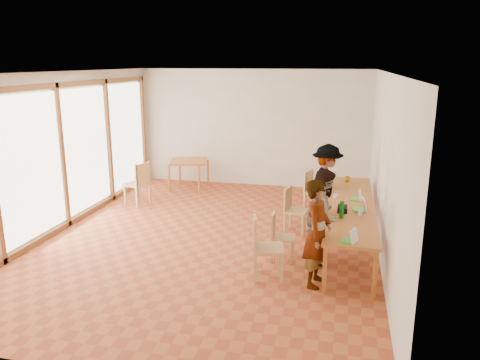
{
  "coord_description": "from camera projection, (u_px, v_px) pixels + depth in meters",
  "views": [
    {
      "loc": [
        2.33,
        -7.83,
        3.18
      ],
      "look_at": [
        0.53,
        0.16,
        1.1
      ],
      "focal_mm": 35.0,
      "sensor_mm": 36.0,
      "label": 1
    }
  ],
  "objects": [
    {
      "name": "green_bottle",
      "position": [
        342.0,
        210.0,
        7.43
      ],
      "size": [
        0.07,
        0.07,
        0.28
      ],
      "primitive_type": "cylinder",
      "color": "#106F17",
      "rests_on": "communal_table"
    },
    {
      "name": "clear_glass",
      "position": [
        361.0,
        213.0,
        7.57
      ],
      "size": [
        0.07,
        0.07,
        0.09
      ],
      "primitive_type": "cylinder",
      "color": "silver",
      "rests_on": "communal_table"
    },
    {
      "name": "ceiling",
      "position": [
        208.0,
        71.0,
        7.94
      ],
      "size": [
        6.0,
        8.0,
        0.04
      ],
      "primitive_type": "cube",
      "color": "white",
      "rests_on": "wall_back"
    },
    {
      "name": "laptop_far",
      "position": [
        358.0,
        197.0,
        8.44
      ],
      "size": [
        0.22,
        0.25,
        0.19
      ],
      "rotation": [
        0.0,
        0.0,
        -0.14
      ],
      "color": "green",
      "rests_on": "communal_table"
    },
    {
      "name": "condiment_cup",
      "position": [
        336.0,
        196.0,
        8.59
      ],
      "size": [
        0.08,
        0.08,
        0.06
      ],
      "primitive_type": "cylinder",
      "color": "white",
      "rests_on": "communal_table"
    },
    {
      "name": "person_far",
      "position": [
        327.0,
        185.0,
        9.23
      ],
      "size": [
        0.66,
        1.08,
        1.62
      ],
      "primitive_type": "imported",
      "rotation": [
        0.0,
        0.0,
        1.52
      ],
      "color": "gray",
      "rests_on": "ground"
    },
    {
      "name": "communal_table",
      "position": [
        350.0,
        207.0,
        8.21
      ],
      "size": [
        0.8,
        4.0,
        0.75
      ],
      "color": "#B86029",
      "rests_on": "ground"
    },
    {
      "name": "yellow_mug",
      "position": [
        347.0,
        179.0,
        9.73
      ],
      "size": [
        0.17,
        0.17,
        0.1
      ],
      "primitive_type": "imported",
      "rotation": [
        0.0,
        0.0,
        -0.42
      ],
      "color": "#C4870A",
      "rests_on": "communal_table"
    },
    {
      "name": "window_wall",
      "position": [
        61.0,
        152.0,
        8.94
      ],
      "size": [
        0.1,
        8.0,
        3.0
      ],
      "primitive_type": "cube",
      "color": "white",
      "rests_on": "ground"
    },
    {
      "name": "person_mid",
      "position": [
        324.0,
        216.0,
        7.52
      ],
      "size": [
        0.68,
        0.82,
        1.53
      ],
      "primitive_type": "imported",
      "rotation": [
        0.0,
        0.0,
        1.43
      ],
      "color": "gray",
      "rests_on": "ground"
    },
    {
      "name": "chair_spare",
      "position": [
        140.0,
        179.0,
        10.54
      ],
      "size": [
        0.6,
        0.6,
        0.52
      ],
      "rotation": [
        0.0,
        0.0,
        2.75
      ],
      "color": "#DBB46D",
      "rests_on": "ground"
    },
    {
      "name": "chair_far",
      "position": [
        292.0,
        204.0,
        8.9
      ],
      "size": [
        0.47,
        0.47,
        0.46
      ],
      "rotation": [
        0.0,
        0.0,
        -0.18
      ],
      "color": "#DBB46D",
      "rests_on": "ground"
    },
    {
      "name": "side_table",
      "position": [
        189.0,
        163.0,
        11.86
      ],
      "size": [
        0.9,
        0.9,
        0.75
      ],
      "rotation": [
        0.0,
        0.0,
        0.27
      ],
      "color": "#B86029",
      "rests_on": "ground"
    },
    {
      "name": "chair_near",
      "position": [
        261.0,
        240.0,
        6.97
      ],
      "size": [
        0.54,
        0.54,
        0.52
      ],
      "rotation": [
        0.0,
        0.0,
        0.2
      ],
      "color": "#DBB46D",
      "rests_on": "ground"
    },
    {
      "name": "laptop_near",
      "position": [
        351.0,
        238.0,
        6.48
      ],
      "size": [
        0.26,
        0.27,
        0.19
      ],
      "rotation": [
        0.0,
        0.0,
        -0.37
      ],
      "color": "green",
      "rests_on": "communal_table"
    },
    {
      "name": "laptop_mid",
      "position": [
        362.0,
        207.0,
        7.83
      ],
      "size": [
        0.24,
        0.27,
        0.21
      ],
      "rotation": [
        0.0,
        0.0,
        0.08
      ],
      "color": "green",
      "rests_on": "communal_table"
    },
    {
      "name": "pink_phone",
      "position": [
        348.0,
        199.0,
        8.46
      ],
      "size": [
        0.05,
        0.1,
        0.01
      ],
      "primitive_type": "cube",
      "color": "#EB448B",
      "rests_on": "communal_table"
    },
    {
      "name": "person_near",
      "position": [
        318.0,
        233.0,
        6.69
      ],
      "size": [
        0.47,
        0.63,
        1.58
      ],
      "primitive_type": "imported",
      "rotation": [
        0.0,
        0.0,
        1.4
      ],
      "color": "gray",
      "rests_on": "ground"
    },
    {
      "name": "wall_front",
      "position": [
        93.0,
        240.0,
        4.53
      ],
      "size": [
        6.0,
        0.1,
        3.0
      ],
      "primitive_type": "cube",
      "color": "beige",
      "rests_on": "ground"
    },
    {
      "name": "chair_empty",
      "position": [
        312.0,
        186.0,
        10.14
      ],
      "size": [
        0.53,
        0.53,
        0.47
      ],
      "rotation": [
        0.0,
        0.0,
        -0.36
      ],
      "color": "#DBB46D",
      "rests_on": "ground"
    },
    {
      "name": "chair_mid",
      "position": [
        278.0,
        231.0,
        7.64
      ],
      "size": [
        0.39,
        0.39,
        0.42
      ],
      "rotation": [
        0.0,
        0.0,
        0.04
      ],
      "color": "#DBB46D",
      "rests_on": "ground"
    },
    {
      "name": "ground",
      "position": [
        210.0,
        238.0,
        8.68
      ],
      "size": [
        8.0,
        8.0,
        0.0
      ],
      "primitive_type": "plane",
      "color": "#AD552A",
      "rests_on": "ground"
    },
    {
      "name": "black_pouch",
      "position": [
        342.0,
        209.0,
        7.79
      ],
      "size": [
        0.16,
        0.26,
        0.09
      ],
      "primitive_type": "cube",
      "color": "black",
      "rests_on": "communal_table"
    },
    {
      "name": "wall_right",
      "position": [
        385.0,
        167.0,
        7.67
      ],
      "size": [
        0.1,
        8.0,
        3.0
      ],
      "primitive_type": "cube",
      "color": "beige",
      "rests_on": "ground"
    },
    {
      "name": "wall_back",
      "position": [
        253.0,
        128.0,
        12.09
      ],
      "size": [
        6.0,
        0.1,
        3.0
      ],
      "primitive_type": "cube",
      "color": "beige",
      "rests_on": "ground"
    }
  ]
}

